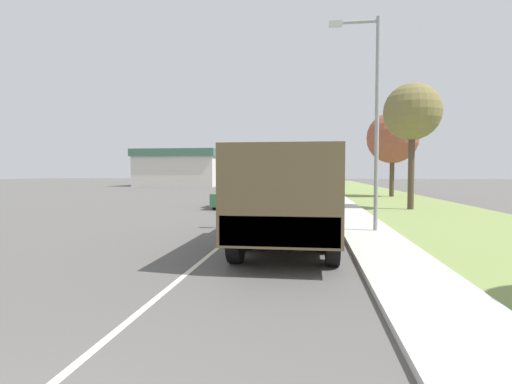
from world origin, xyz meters
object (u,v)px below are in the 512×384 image
Objects in this scene: military_truck at (289,192)px; car_nearest_ahead at (233,195)px; car_second_ahead at (303,187)px; lamp_post at (371,105)px.

military_truck is 1.77× the size of car_nearest_ahead.
car_nearest_ahead is 15.95m from car_second_ahead.
lamp_post is (2.61, 2.65, 2.83)m from military_truck.
car_nearest_ahead is at bearing 108.25° from military_truck.
lamp_post is (6.59, -9.41, 3.65)m from car_nearest_ahead.
car_second_ahead is at bearing 96.20° from lamp_post.
car_nearest_ahead is at bearing -104.13° from car_second_ahead.
car_nearest_ahead is at bearing 125.01° from lamp_post.
car_second_ahead is at bearing 75.87° from car_nearest_ahead.
car_nearest_ahead reaches higher than car_second_ahead.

